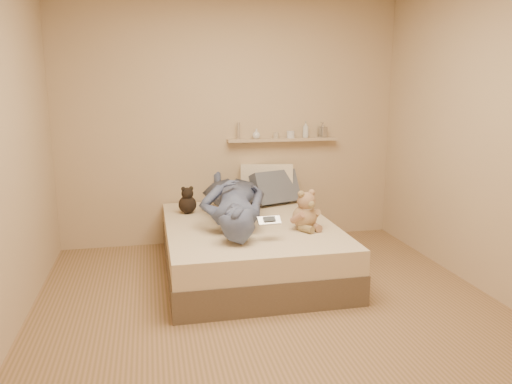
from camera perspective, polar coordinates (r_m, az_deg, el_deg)
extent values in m
plane|color=#946C4C|center=(3.83, 2.10, -13.85)|extent=(3.80, 3.80, 0.00)
plane|color=tan|center=(5.31, -2.86, 8.08)|extent=(3.60, 0.00, 3.60)
plane|color=tan|center=(1.71, 18.24, -1.27)|extent=(3.60, 0.00, 3.60)
plane|color=tan|center=(4.28, 26.47, 5.83)|extent=(0.00, 3.80, 3.80)
cube|color=brown|center=(4.62, -0.74, -7.49)|extent=(1.50, 1.90, 0.25)
cube|color=beige|center=(4.55, -0.74, -4.82)|extent=(1.48, 1.88, 0.20)
cube|color=silver|center=(4.00, 1.52, -3.29)|extent=(0.19, 0.09, 0.06)
cube|color=black|center=(3.99, 1.55, -3.09)|extent=(0.10, 0.05, 0.03)
sphere|color=tan|center=(4.34, 5.58, -2.86)|extent=(0.21, 0.21, 0.21)
sphere|color=tan|center=(4.29, 5.77, -1.06)|extent=(0.16, 0.16, 0.16)
sphere|color=#957D52|center=(4.24, 5.18, -0.23)|extent=(0.06, 0.06, 0.06)
sphere|color=#A9785D|center=(4.31, 6.38, -0.07)|extent=(0.06, 0.06, 0.06)
sphere|color=olive|center=(4.24, 6.32, -1.43)|extent=(0.07, 0.07, 0.07)
cylinder|color=#A17056|center=(4.26, 4.75, -2.94)|extent=(0.13, 0.14, 0.12)
cylinder|color=#94714F|center=(4.37, 6.83, -2.59)|extent=(0.06, 0.14, 0.12)
cylinder|color=olive|center=(4.26, 5.75, -4.20)|extent=(0.13, 0.15, 0.07)
cylinder|color=#8C654A|center=(4.32, 6.84, -3.99)|extent=(0.08, 0.15, 0.07)
cylinder|color=beige|center=(4.31, 5.75, -1.90)|extent=(0.14, 0.14, 0.02)
sphere|color=black|center=(4.89, -7.83, -1.42)|extent=(0.17, 0.17, 0.17)
sphere|color=black|center=(4.86, -7.85, -0.17)|extent=(0.12, 0.12, 0.12)
sphere|color=black|center=(4.84, -8.31, 0.36)|extent=(0.04, 0.04, 0.04)
sphere|color=black|center=(4.86, -7.42, 0.42)|extent=(0.04, 0.04, 0.04)
cube|color=beige|center=(5.33, 1.23, 1.06)|extent=(0.58, 0.32, 0.42)
cube|color=#565B69|center=(5.22, 2.22, 0.47)|extent=(0.56, 0.41, 0.37)
imported|color=#4D597A|center=(4.58, -2.67, -0.83)|extent=(0.82, 1.72, 0.40)
cube|color=tan|center=(5.39, 3.08, 6.00)|extent=(1.20, 0.12, 0.03)
cylinder|color=silver|center=(5.27, -2.02, 7.01)|extent=(0.03, 0.03, 0.18)
imported|color=silver|center=(5.31, 0.03, 6.67)|extent=(0.10, 0.10, 0.11)
cylinder|color=beige|center=(5.37, 2.29, 6.47)|extent=(0.06, 0.06, 0.06)
cylinder|color=silver|center=(5.41, 3.98, 6.58)|extent=(0.09, 0.09, 0.08)
imported|color=silver|center=(5.45, 5.70, 7.13)|extent=(0.09, 0.09, 0.18)
imported|color=silver|center=(5.51, 7.63, 7.08)|extent=(0.10, 0.10, 0.17)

